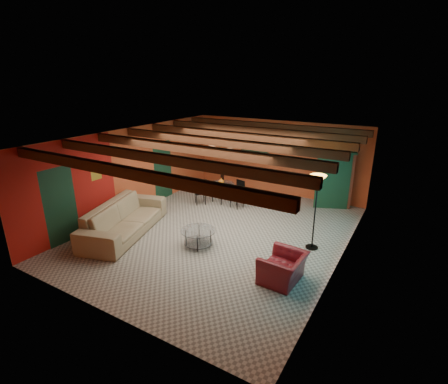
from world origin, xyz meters
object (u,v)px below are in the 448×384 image
Objects in this scene: dining_table at (221,189)px; vase at (221,174)px; coffee_table at (198,238)px; potted_plant at (339,145)px; floor_lamp at (315,213)px; armoire at (335,180)px; sofa at (125,218)px; armchair at (283,268)px.

vase reaches higher than dining_table.
coffee_table is 1.77× the size of potted_plant.
potted_plant is at bearing 95.10° from floor_lamp.
vase is (-3.44, -1.60, 0.11)m from armoire.
sofa is 3.64m from dining_table.
armchair is at bearing -93.64° from floor_lamp.
floor_lamp is at bearing -24.10° from dining_table.
potted_plant is 2.52× the size of vase.
floor_lamp is 3.46m from potted_plant.
vase is (-3.61, 3.44, 0.71)m from armchair.
floor_lamp is 9.74× the size of vase.
armchair is 5.07m from armoire.
vase is (-3.73, 1.67, 0.05)m from floor_lamp.
armchair is 1.08× the size of coffee_table.
armchair is 2.48m from coffee_table.
sofa is at bearing -131.32° from potted_plant.
potted_plant is 3.94m from vase.
armoire is (-0.18, 5.03, 0.60)m from armchair.
floor_lamp is at bearing -108.15° from armoire.
sofa is 2.25m from coffee_table.
dining_table is (-3.61, 3.44, 0.15)m from armchair.
coffee_table is at bearing -151.32° from floor_lamp.
floor_lamp is at bearing 28.68° from coffee_table.
armoire is at bearing -58.12° from sofa.
potted_plant reaches higher than sofa.
dining_table is at bearing -33.37° from sofa.
floor_lamp is 4.08m from vase.
dining_table is 4.12m from floor_lamp.
sofa is at bearing -159.07° from floor_lamp.
dining_table is 0.91× the size of floor_lamp.
floor_lamp is (3.73, -1.67, 0.52)m from dining_table.
sofa is at bearing -86.29° from armchair.
vase is at bearing 155.90° from floor_lamp.
sofa is at bearing -106.56° from dining_table.
armchair is at bearing -43.55° from dining_table.
sofa is at bearing -154.57° from armoire.
armchair is 4.81× the size of vase.
dining_table is at bearing -178.29° from armoire.
armoire is at bearing 64.01° from coffee_table.
coffee_table is 3.29m from dining_table.
sofa reaches higher than coffee_table.
sofa is 1.70× the size of dining_table.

